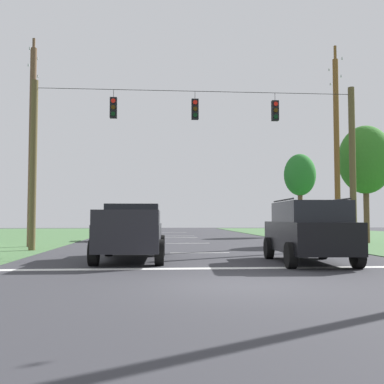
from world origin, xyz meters
The scene contains 15 objects.
ground_plane centered at (0.00, 0.00, 0.00)m, with size 120.00×120.00×0.00m, color #333338.
stop_bar_stripe centered at (0.00, 3.39, 0.00)m, with size 12.59×0.45×0.01m, color white.
lane_dash_0 centered at (0.00, 9.39, 0.00)m, with size 0.15×2.50×0.01m, color white.
lane_dash_1 centered at (0.00, 16.75, 0.00)m, with size 0.15×2.50×0.01m, color white.
lane_dash_2 centered at (0.00, 24.65, 0.00)m, with size 0.15×2.50×0.01m, color white.
lane_dash_3 centered at (0.00, 27.75, 0.00)m, with size 0.15×2.50×0.01m, color white.
lane_dash_4 centered at (0.00, 37.37, 0.00)m, with size 0.15×2.50×0.01m, color white.
overhead_signal_span centered at (0.03, 11.11, 4.24)m, with size 15.05×0.31×7.68m.
pickup_truck centered at (-2.68, 6.32, 0.97)m, with size 2.39×5.45×1.95m.
suv_black centered at (3.10, 4.74, 1.06)m, with size 2.40×4.89×2.05m.
distant_car_crossing_white centered at (-3.75, 19.78, 0.79)m, with size 4.44×2.32×1.52m.
utility_pole_mid_right centered at (8.05, 14.56, 5.41)m, with size 0.30×1.95×11.03m.
utility_pole_near_left centered at (-8.12, 13.79, 5.31)m, with size 0.32×1.89×10.65m.
tree_roadside_right centered at (10.22, 15.76, 4.80)m, with size 3.07×3.07×6.80m.
tree_roadside_far_right centered at (9.65, 26.19, 4.85)m, with size 2.53×2.53×6.60m.
Camera 1 is at (-1.83, -9.96, 1.45)m, focal length 43.29 mm.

